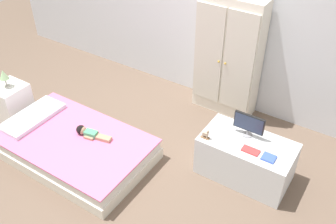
{
  "coord_description": "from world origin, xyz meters",
  "views": [
    {
      "loc": [
        1.77,
        -2.11,
        2.76
      ],
      "look_at": [
        0.18,
        0.34,
        0.54
      ],
      "focal_mm": 40.07,
      "sensor_mm": 36.0,
      "label": 1
    }
  ],
  "objects_px": {
    "doll": "(87,132)",
    "wardrobe": "(228,57)",
    "bed": "(74,147)",
    "book_red": "(251,151)",
    "book_blue": "(269,158)",
    "nightstand": "(12,102)",
    "tv_monitor": "(249,124)",
    "rocking_horse_toy": "(206,134)",
    "tv_stand": "(246,159)",
    "table_lamp": "(4,75)"
  },
  "relations": [
    {
      "from": "wardrobe",
      "to": "table_lamp",
      "type": "bearing_deg",
      "value": -142.71
    },
    {
      "from": "nightstand",
      "to": "book_blue",
      "type": "relative_size",
      "value": 3.68
    },
    {
      "from": "table_lamp",
      "to": "book_blue",
      "type": "xyz_separation_m",
      "value": [
        2.9,
        0.5,
        -0.14
      ]
    },
    {
      "from": "bed",
      "to": "table_lamp",
      "type": "distance_m",
      "value": 1.16
    },
    {
      "from": "bed",
      "to": "nightstand",
      "type": "xyz_separation_m",
      "value": [
        -1.07,
        0.09,
        0.1
      ]
    },
    {
      "from": "nightstand",
      "to": "tv_monitor",
      "type": "height_order",
      "value": "tv_monitor"
    },
    {
      "from": "nightstand",
      "to": "tv_monitor",
      "type": "xyz_separation_m",
      "value": [
        2.61,
        0.69,
        0.35
      ]
    },
    {
      "from": "bed",
      "to": "wardrobe",
      "type": "height_order",
      "value": "wardrobe"
    },
    {
      "from": "doll",
      "to": "tv_monitor",
      "type": "height_order",
      "value": "tv_monitor"
    },
    {
      "from": "bed",
      "to": "tv_stand",
      "type": "distance_m",
      "value": 1.75
    },
    {
      "from": "book_red",
      "to": "book_blue",
      "type": "relative_size",
      "value": 1.35
    },
    {
      "from": "table_lamp",
      "to": "tv_monitor",
      "type": "xyz_separation_m",
      "value": [
        2.61,
        0.69,
        -0.01
      ]
    },
    {
      "from": "doll",
      "to": "bed",
      "type": "bearing_deg",
      "value": -131.37
    },
    {
      "from": "bed",
      "to": "tv_monitor",
      "type": "distance_m",
      "value": 1.79
    },
    {
      "from": "bed",
      "to": "book_blue",
      "type": "relative_size",
      "value": 13.33
    },
    {
      "from": "tv_stand",
      "to": "book_blue",
      "type": "distance_m",
      "value": 0.34
    },
    {
      "from": "nightstand",
      "to": "rocking_horse_toy",
      "type": "distance_m",
      "value": 2.36
    },
    {
      "from": "book_red",
      "to": "book_blue",
      "type": "xyz_separation_m",
      "value": [
        0.17,
        0.0,
        0.0
      ]
    },
    {
      "from": "bed",
      "to": "rocking_horse_toy",
      "type": "relative_size",
      "value": 15.03
    },
    {
      "from": "bed",
      "to": "doll",
      "type": "xyz_separation_m",
      "value": [
        0.1,
        0.11,
        0.16
      ]
    },
    {
      "from": "bed",
      "to": "book_blue",
      "type": "height_order",
      "value": "book_blue"
    },
    {
      "from": "tv_monitor",
      "to": "rocking_horse_toy",
      "type": "xyz_separation_m",
      "value": [
        -0.31,
        -0.25,
        -0.09
      ]
    },
    {
      "from": "nightstand",
      "to": "book_red",
      "type": "distance_m",
      "value": 2.78
    },
    {
      "from": "book_blue",
      "to": "rocking_horse_toy",
      "type": "bearing_deg",
      "value": -174.14
    },
    {
      "from": "table_lamp",
      "to": "tv_monitor",
      "type": "distance_m",
      "value": 2.7
    },
    {
      "from": "bed",
      "to": "book_blue",
      "type": "xyz_separation_m",
      "value": [
        1.83,
        0.6,
        0.32
      ]
    },
    {
      "from": "rocking_horse_toy",
      "to": "bed",
      "type": "bearing_deg",
      "value": -156.57
    },
    {
      "from": "table_lamp",
      "to": "book_red",
      "type": "relative_size",
      "value": 1.31
    },
    {
      "from": "bed",
      "to": "nightstand",
      "type": "bearing_deg",
      "value": 174.92
    },
    {
      "from": "nightstand",
      "to": "book_blue",
      "type": "xyz_separation_m",
      "value": [
        2.9,
        0.5,
        0.22
      ]
    },
    {
      "from": "tv_stand",
      "to": "tv_monitor",
      "type": "bearing_deg",
      "value": 121.35
    },
    {
      "from": "nightstand",
      "to": "tv_stand",
      "type": "bearing_deg",
      "value": 12.93
    },
    {
      "from": "table_lamp",
      "to": "book_red",
      "type": "bearing_deg",
      "value": 10.43
    },
    {
      "from": "book_blue",
      "to": "tv_stand",
      "type": "bearing_deg",
      "value": 155.43
    },
    {
      "from": "bed",
      "to": "rocking_horse_toy",
      "type": "distance_m",
      "value": 1.39
    },
    {
      "from": "table_lamp",
      "to": "rocking_horse_toy",
      "type": "bearing_deg",
      "value": 10.85
    },
    {
      "from": "nightstand",
      "to": "table_lamp",
      "type": "bearing_deg",
      "value": 0.0
    },
    {
      "from": "doll",
      "to": "wardrobe",
      "type": "distance_m",
      "value": 1.76
    },
    {
      "from": "wardrobe",
      "to": "tv_stand",
      "type": "distance_m",
      "value": 1.23
    },
    {
      "from": "tv_monitor",
      "to": "book_blue",
      "type": "xyz_separation_m",
      "value": [
        0.29,
        -0.19,
        -0.13
      ]
    },
    {
      "from": "nightstand",
      "to": "book_red",
      "type": "height_order",
      "value": "book_red"
    },
    {
      "from": "table_lamp",
      "to": "book_red",
      "type": "xyz_separation_m",
      "value": [
        2.73,
        0.5,
        -0.14
      ]
    },
    {
      "from": "tv_stand",
      "to": "rocking_horse_toy",
      "type": "height_order",
      "value": "rocking_horse_toy"
    },
    {
      "from": "bed",
      "to": "tv_stand",
      "type": "xyz_separation_m",
      "value": [
        1.6,
        0.71,
        0.09
      ]
    },
    {
      "from": "bed",
      "to": "book_red",
      "type": "bearing_deg",
      "value": 19.76
    },
    {
      "from": "wardrobe",
      "to": "book_blue",
      "type": "height_order",
      "value": "wardrobe"
    },
    {
      "from": "tv_stand",
      "to": "tv_monitor",
      "type": "height_order",
      "value": "tv_monitor"
    },
    {
      "from": "doll",
      "to": "wardrobe",
      "type": "xyz_separation_m",
      "value": [
        0.82,
        1.49,
        0.43
      ]
    },
    {
      "from": "table_lamp",
      "to": "tv_monitor",
      "type": "bearing_deg",
      "value": 14.86
    },
    {
      "from": "doll",
      "to": "tv_monitor",
      "type": "relative_size",
      "value": 1.32
    }
  ]
}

